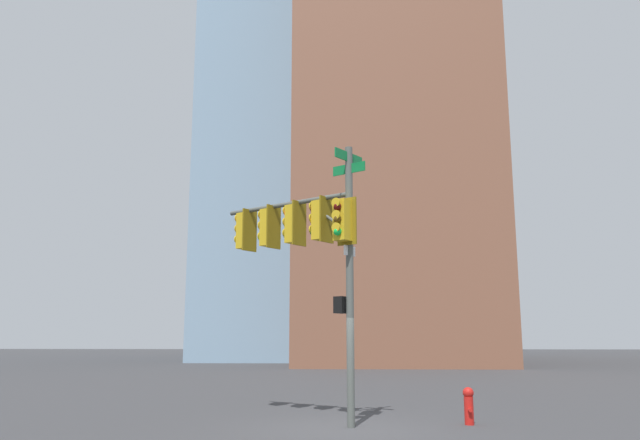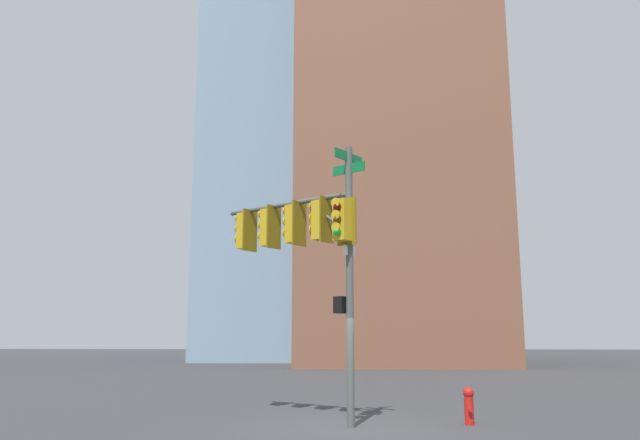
% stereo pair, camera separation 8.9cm
% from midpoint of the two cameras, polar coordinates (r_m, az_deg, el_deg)
% --- Properties ---
extents(ground_plane, '(200.00, 200.00, 0.00)m').
position_cam_midpoint_polar(ground_plane, '(15.01, 1.97, -18.41)').
color(ground_plane, '#38383A').
extents(signal_pole_assembly, '(2.91, 3.78, 6.71)m').
position_cam_midpoint_polar(signal_pole_assembly, '(16.10, -1.61, -1.39)').
color(signal_pole_assembly, '#4C514C').
rests_on(signal_pole_assembly, ground_plane).
extents(fire_hydrant, '(0.34, 0.26, 0.87)m').
position_cam_midpoint_polar(fire_hydrant, '(15.99, 13.16, -15.96)').
color(fire_hydrant, red).
rests_on(fire_hydrant, ground_plane).
extents(building_brick_nearside, '(18.03, 15.25, 37.71)m').
position_cam_midpoint_polar(building_brick_nearside, '(54.09, 6.36, 7.57)').
color(building_brick_nearside, brown).
rests_on(building_brick_nearside, ground_plane).
extents(building_brick_midblock, '(17.54, 19.66, 45.85)m').
position_cam_midpoint_polar(building_brick_midblock, '(70.10, 6.20, 6.79)').
color(building_brick_midblock, '#845B47').
rests_on(building_brick_midblock, ground_plane).
extents(building_glass_tower, '(26.27, 23.16, 75.28)m').
position_cam_midpoint_polar(building_glass_tower, '(74.01, 0.78, 18.14)').
color(building_glass_tower, '#7A99B2').
rests_on(building_glass_tower, ground_plane).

